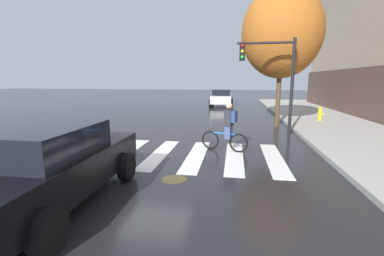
# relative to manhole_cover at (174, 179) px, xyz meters

# --- Properties ---
(ground_plane) EXTENTS (120.00, 120.00, 0.00)m
(ground_plane) POSITION_rel_manhole_cover_xyz_m (-1.24, 2.22, -0.00)
(ground_plane) COLOR black
(crosswalk_stripes) EXTENTS (9.19, 3.75, 0.01)m
(crosswalk_stripes) POSITION_rel_manhole_cover_xyz_m (-1.60, 2.22, 0.00)
(crosswalk_stripes) COLOR silver
(crosswalk_stripes) RESTS_ON ground
(manhole_cover) EXTENTS (0.64, 0.64, 0.01)m
(manhole_cover) POSITION_rel_manhole_cover_xyz_m (0.00, 0.00, 0.00)
(manhole_cover) COLOR #473D1E
(manhole_cover) RESTS_ON ground
(sedan_near) EXTENTS (2.22, 4.63, 1.59)m
(sedan_near) POSITION_rel_manhole_cover_xyz_m (-2.09, -1.73, 0.82)
(sedan_near) COLOR black
(sedan_near) RESTS_ON ground
(sedan_mid) EXTENTS (2.16, 4.52, 1.56)m
(sedan_mid) POSITION_rel_manhole_cover_xyz_m (0.20, 19.51, 0.80)
(sedan_mid) COLOR silver
(sedan_mid) RESTS_ON ground
(cyclist) EXTENTS (1.63, 0.62, 1.69)m
(cyclist) POSITION_rel_manhole_cover_xyz_m (1.23, 2.94, 0.84)
(cyclist) COLOR black
(cyclist) RESTS_ON ground
(traffic_light_near) EXTENTS (2.47, 0.28, 4.20)m
(traffic_light_near) POSITION_rel_manhole_cover_xyz_m (3.04, 6.06, 2.86)
(traffic_light_near) COLOR black
(traffic_light_near) RESTS_ON ground
(fire_hydrant) EXTENTS (0.33, 0.22, 0.78)m
(fire_hydrant) POSITION_rel_manhole_cover_xyz_m (6.31, 10.12, 0.53)
(fire_hydrant) COLOR gold
(fire_hydrant) RESTS_ON sidewalk
(street_tree_near) EXTENTS (4.00, 4.00, 7.11)m
(street_tree_near) POSITION_rel_manhole_cover_xyz_m (3.69, 8.52, 4.80)
(street_tree_near) COLOR #4C3823
(street_tree_near) RESTS_ON ground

